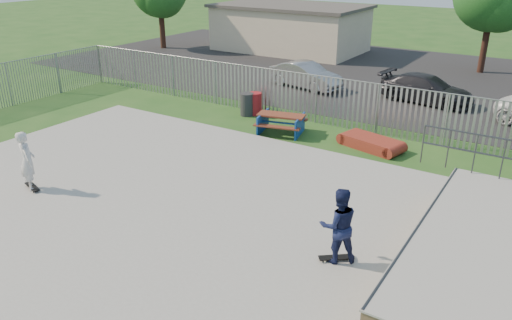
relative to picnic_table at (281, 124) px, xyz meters
The scene contains 15 objects.
ground 7.11m from the picnic_table, 93.61° to the right, with size 120.00×120.00×0.00m, color #23501B.
concrete_slab 7.11m from the picnic_table, 93.61° to the right, with size 15.00×12.00×0.15m, color gray.
fence 2.63m from the picnic_table, 77.52° to the right, with size 26.04×16.02×2.00m.
picnic_table is the anchor object (origin of this frame).
funbox 3.60m from the picnic_table, ahead, with size 2.20×1.47×0.40m.
trash_bin_red 2.66m from the picnic_table, 145.42° to the left, with size 0.58×0.58×0.97m, color maroon.
trash_bin_grey 2.71m from the picnic_table, 153.23° to the left, with size 0.59×0.59×0.98m, color #2A2A2D.
parking_lot 11.93m from the picnic_table, 92.15° to the left, with size 40.00×18.00×0.02m, color black.
car_silver 7.25m from the picnic_table, 109.82° to the left, with size 1.40×4.00×1.32m, color #A3A2A7.
car_dark 8.26m from the picnic_table, 64.19° to the left, with size 1.79×4.41×1.28m, color black.
building 18.06m from the picnic_table, 117.96° to the left, with size 10.40×6.40×3.20m.
skateboard_a 9.06m from the picnic_table, 52.08° to the right, with size 0.75×0.65×0.08m.
skateboard_b 9.28m from the picnic_table, 112.41° to the right, with size 0.82×0.42×0.08m.
skater_navy 9.08m from the picnic_table, 52.08° to the right, with size 0.87×0.67×1.78m, color #161D44.
skater_white 9.30m from the picnic_table, 112.41° to the right, with size 0.65×0.43×1.78m, color silver.
Camera 1 is at (9.64, -9.11, 6.62)m, focal length 35.00 mm.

